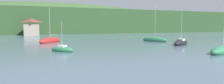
# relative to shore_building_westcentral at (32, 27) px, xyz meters

# --- Properties ---
(wooded_hillside) EXTENTS (352.00, 75.08, 34.41)m
(wooded_hillside) POSITION_rel_shore_building_westcentral_xyz_m (10.61, 48.46, 2.04)
(wooded_hillside) COLOR #2D4C28
(wooded_hillside) RESTS_ON ground_plane
(shore_building_westcentral) EXTENTS (6.96, 6.09, 8.10)m
(shore_building_westcentral) POSITION_rel_shore_building_westcentral_xyz_m (0.00, 0.00, 0.00)
(shore_building_westcentral) COLOR gray
(shore_building_westcentral) RESTS_ON ground_plane
(sailboat_far_1) EXTENTS (6.98, 7.24, 10.16)m
(sailboat_far_1) POSITION_rel_shore_building_westcentral_xyz_m (6.99, -42.70, -3.49)
(sailboat_far_1) COLOR red
(sailboat_far_1) RESTS_ON ground_plane
(sailboat_far_2) EXTENTS (5.77, 7.71, 11.53)m
(sailboat_far_2) POSITION_rel_shore_building_westcentral_xyz_m (36.03, -49.53, -3.49)
(sailboat_far_2) COLOR #2D754C
(sailboat_far_2) RESTS_ON ground_plane
(sailboat_far_3) EXTENTS (4.45, 4.56, 5.79)m
(sailboat_far_3) POSITION_rel_shore_building_westcentral_xyz_m (8.48, -62.28, -3.61)
(sailboat_far_3) COLOR #2D754C
(sailboat_far_3) RESTS_ON ground_plane
(sailboat_mid_5) EXTENTS (8.48, 4.93, 9.40)m
(sailboat_mid_5) POSITION_rel_shore_building_westcentral_xyz_m (34.11, -73.61, -3.54)
(sailboat_mid_5) COLOR #2D754C
(sailboat_mid_5) RESTS_ON ground_plane
(sailboat_far_8) EXTENTS (6.67, 4.83, 10.06)m
(sailboat_far_8) POSITION_rel_shore_building_westcentral_xyz_m (36.70, -60.03, -3.50)
(sailboat_far_8) COLOR black
(sailboat_far_8) RESTS_ON ground_plane
(mooring_buoy_mid) EXTENTS (0.47, 0.47, 0.47)m
(mooring_buoy_mid) POSITION_rel_shore_building_westcentral_xyz_m (45.38, -49.42, -3.95)
(mooring_buoy_mid) COLOR red
(mooring_buoy_mid) RESTS_ON ground_plane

